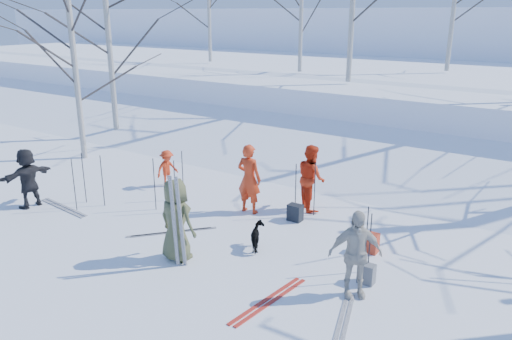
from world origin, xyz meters
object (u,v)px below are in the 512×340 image
Objects in this scene: skier_redor_behind at (311,177)px; skier_grey_west at (28,178)px; skier_olive_center at (176,220)px; skier_red_seated at (167,169)px; backpack_grey at (366,274)px; dog at (258,237)px; backpack_dark at (295,213)px; backpack_red at (370,243)px; skier_red_north at (249,179)px; skier_cream_east at (355,254)px.

skier_redor_behind is 7.12m from skier_grey_west.
skier_olive_center is 4.47m from skier_red_seated.
skier_olive_center reaches higher than skier_grey_west.
skier_redor_behind is at bearing 134.50° from backpack_grey.
backpack_grey is (2.59, -2.64, -0.64)m from skier_redor_behind.
skier_olive_center is 1.58× the size of skier_red_seated.
dog is 1.75m from backpack_dark.
skier_olive_center is 2.58× the size of dog.
skier_grey_west reaches higher than skier_red_seated.
backpack_red is (1.99, 1.20, -0.07)m from dog.
dog is 1.72× the size of backpack_grey.
skier_red_seated reaches higher than backpack_grey.
skier_red_north reaches higher than skier_cream_east.
skier_red_seated is at bearing 53.23° from skier_redor_behind.
skier_red_seated is at bearing 123.41° from skier_cream_east.
skier_red_north is (-0.24, 2.83, 0.02)m from skier_olive_center.
backpack_red is at bearing 109.12° from skier_grey_west.
backpack_dark is at bearing -175.85° from skier_red_north.
skier_redor_behind is at bearing 91.67° from skier_cream_east.
skier_redor_behind is 1.56× the size of skier_red_seated.
skier_cream_east is 3.79× the size of backpack_red.
skier_red_north is at bearing 157.02° from backpack_grey.
dog is at bearing -148.96° from backpack_red.
skier_red_north is 1.05× the size of skier_redor_behind.
backpack_red is at bearing 169.60° from skier_red_north.
backpack_grey is at bearing 176.58° from skier_redor_behind.
backpack_red is (3.32, -0.37, -0.66)m from skier_red_north.
skier_grey_west is at bearing -171.62° from backpack_grey.
skier_olive_center reaches higher than backpack_grey.
skier_redor_behind reaches higher than backpack_dark.
dog is at bearing 136.07° from skier_redor_behind.
skier_red_north is 3.03m from skier_red_seated.
skier_red_seated reaches higher than backpack_red.
skier_red_north is 4.12m from backpack_grey.
skier_olive_center is at bearing -141.37° from backpack_red.
skier_red_north is at bearing 173.65° from backpack_red.
backpack_grey is at bearing 48.56° from skier_cream_east.
backpack_red is at bearing 65.11° from skier_cream_east.
skier_redor_behind is 2.53× the size of dog.
backpack_grey is 0.95× the size of backpack_dark.
backpack_grey is at bearing 100.57° from skier_grey_west.
dog is 1.56× the size of backpack_red.
backpack_red is (8.13, 2.48, -0.55)m from skier_grey_west.
skier_olive_center is 5.06m from skier_grey_west.
skier_red_north is 1.09× the size of skier_cream_east.
skier_redor_behind is 4.15× the size of backpack_dark.
skier_red_seated is 2.81× the size of backpack_grey.
skier_olive_center is 1.10× the size of skier_grey_west.
skier_red_north reaches higher than skier_red_seated.
skier_red_seated is 3.59m from skier_grey_west.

